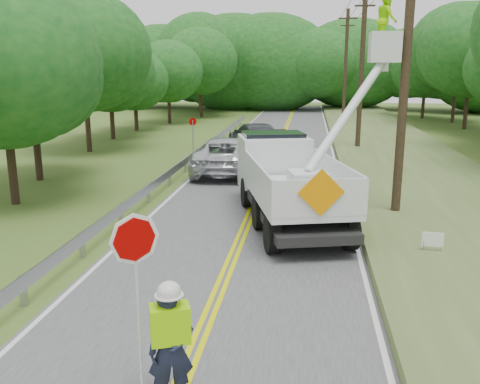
# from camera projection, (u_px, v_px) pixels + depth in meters

# --- Properties ---
(ground) EXTENTS (140.00, 140.00, 0.00)m
(ground) POSITION_uv_depth(u_px,v_px,m) (198.00, 342.00, 9.84)
(ground) COLOR #445923
(ground) RESTS_ON ground
(road) EXTENTS (7.20, 96.00, 0.03)m
(road) POSITION_uv_depth(u_px,v_px,m) (263.00, 183.00, 23.33)
(road) COLOR #464548
(road) RESTS_ON ground
(guardrail) EXTENTS (0.18, 48.00, 0.77)m
(guardrail) POSITION_uv_depth(u_px,v_px,m) (181.00, 165.00, 24.59)
(guardrail) COLOR #9DA0A6
(guardrail) RESTS_ON ground
(utility_poles) EXTENTS (1.60, 43.30, 10.00)m
(utility_poles) POSITION_uv_depth(u_px,v_px,m) (376.00, 63.00, 24.35)
(utility_poles) COLOR black
(utility_poles) RESTS_ON ground
(tall_grass_verge) EXTENTS (7.00, 96.00, 0.30)m
(tall_grass_verge) POSITION_uv_depth(u_px,v_px,m) (427.00, 184.00, 22.38)
(tall_grass_verge) COLOR #4E5F2A
(tall_grass_verge) RESTS_ON ground
(treeline_left) EXTENTS (10.12, 56.49, 11.01)m
(treeline_left) POSITION_uv_depth(u_px,v_px,m) (142.00, 60.00, 38.52)
(treeline_left) COLOR #332319
(treeline_left) RESTS_ON ground
(treeline_horizon) EXTENTS (56.89, 14.83, 12.04)m
(treeline_horizon) POSITION_uv_depth(u_px,v_px,m) (293.00, 64.00, 62.78)
(treeline_horizon) COLOR #104918
(treeline_horizon) RESTS_ON ground
(flagger) EXTENTS (1.13, 0.72, 3.09)m
(flagger) POSITION_uv_depth(u_px,v_px,m) (170.00, 341.00, 7.71)
(flagger) COLOR #191E33
(flagger) RESTS_ON road
(bucket_truck) EXTENTS (5.59, 8.04, 7.37)m
(bucket_truck) POSITION_uv_depth(u_px,v_px,m) (289.00, 168.00, 18.04)
(bucket_truck) COLOR black
(bucket_truck) RESTS_ON road
(suv_silver) EXTENTS (3.27, 6.47, 1.75)m
(suv_silver) POSITION_uv_depth(u_px,v_px,m) (226.00, 155.00, 25.41)
(suv_silver) COLOR silver
(suv_silver) RESTS_ON road
(suv_darkgrey) EXTENTS (4.33, 6.49, 1.75)m
(suv_darkgrey) POSITION_uv_depth(u_px,v_px,m) (255.00, 137.00, 31.92)
(suv_darkgrey) COLOR #3D4146
(suv_darkgrey) RESTS_ON road
(stop_sign_permanent) EXTENTS (0.42, 0.25, 2.19)m
(stop_sign_permanent) POSITION_uv_depth(u_px,v_px,m) (193.00, 131.00, 30.66)
(stop_sign_permanent) COLOR #9DA0A6
(stop_sign_permanent) RESTS_ON ground
(yard_sign) EXTENTS (0.56, 0.07, 0.81)m
(yard_sign) POSITION_uv_depth(u_px,v_px,m) (433.00, 240.00, 13.80)
(yard_sign) COLOR white
(yard_sign) RESTS_ON ground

